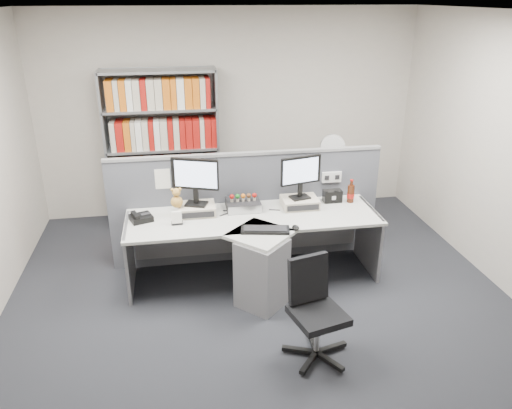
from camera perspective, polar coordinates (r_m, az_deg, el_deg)
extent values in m
plane|color=#2A2C31|center=(4.81, 1.32, -13.20)|extent=(5.50, 5.50, 0.00)
cube|color=beige|center=(6.77, -3.01, 10.24)|extent=(5.00, 0.04, 2.70)
cube|color=white|center=(3.88, 1.71, 20.97)|extent=(5.00, 5.50, 0.04)
cube|color=#54565F|center=(5.57, -1.03, -0.42)|extent=(3.00, 0.05, 1.25)
cube|color=#99999E|center=(5.35, -1.07, 5.83)|extent=(3.00, 0.07, 0.03)
cube|color=white|center=(5.63, 8.61, 3.14)|extent=(0.22, 0.04, 0.12)
cube|color=white|center=(5.34, -10.62, 3.02)|extent=(0.16, 0.00, 0.22)
cube|color=white|center=(5.34, -6.33, 3.30)|extent=(0.16, 0.00, 0.22)
cube|color=white|center=(5.53, 6.19, 3.99)|extent=(0.16, 0.00, 0.22)
cube|color=beige|center=(5.15, -0.31, -1.48)|extent=(2.60, 0.80, 0.03)
cube|color=beige|center=(4.79, 0.46, -3.43)|extent=(0.74, 0.74, 0.03)
cube|color=gray|center=(4.86, 0.69, -7.85)|extent=(0.57, 0.57, 0.69)
cube|color=gray|center=(5.27, -14.24, -5.81)|extent=(0.03, 0.70, 0.72)
cube|color=gray|center=(5.63, 12.70, -3.74)|extent=(0.03, 0.70, 0.72)
cube|color=gray|center=(5.62, -0.90, -3.28)|extent=(2.50, 0.02, 0.45)
cube|color=beige|center=(5.22, -6.79, -0.53)|extent=(0.38, 0.30, 0.10)
cube|color=black|center=(5.08, -6.69, -1.19)|extent=(0.34, 0.01, 0.06)
cube|color=beige|center=(5.37, 5.00, 0.25)|extent=(0.38, 0.30, 0.10)
cube|color=black|center=(5.24, 5.40, -0.38)|extent=(0.34, 0.01, 0.06)
cube|color=black|center=(5.19, -6.82, 0.07)|extent=(0.26, 0.22, 0.02)
cube|color=black|center=(5.16, -6.87, 0.97)|extent=(0.06, 0.04, 0.18)
cube|color=black|center=(5.08, -6.99, 3.48)|extent=(0.47, 0.20, 0.32)
cube|color=#C6D8FF|center=(5.06, -6.90, 3.41)|extent=(0.41, 0.16, 0.27)
cube|color=black|center=(5.35, 5.02, 0.83)|extent=(0.23, 0.19, 0.02)
cube|color=black|center=(5.32, 5.05, 1.64)|extent=(0.05, 0.04, 0.16)
cube|color=black|center=(5.24, 5.14, 3.91)|extent=(0.45, 0.14, 0.30)
cube|color=#C6D8FF|center=(5.22, 5.14, 3.84)|extent=(0.40, 0.10, 0.25)
cube|color=black|center=(5.30, -1.50, 0.00)|extent=(0.35, 0.31, 0.09)
cube|color=silver|center=(5.16, -1.25, -0.67)|extent=(0.35, 0.01, 0.09)
cylinder|color=beige|center=(5.25, -2.77, 0.47)|extent=(0.03, 0.03, 0.03)
sphere|color=#A5140F|center=(5.23, -2.78, 0.91)|extent=(0.05, 0.05, 0.05)
cylinder|color=beige|center=(5.25, -2.12, 0.52)|extent=(0.03, 0.03, 0.03)
sphere|color=#19721E|center=(5.24, -2.13, 0.95)|extent=(0.05, 0.05, 0.05)
cylinder|color=beige|center=(5.26, -1.47, 0.56)|extent=(0.03, 0.03, 0.03)
sphere|color=orange|center=(5.24, -1.48, 0.99)|extent=(0.05, 0.05, 0.05)
cylinder|color=beige|center=(5.27, -0.83, 0.60)|extent=(0.03, 0.03, 0.03)
sphere|color=#593319|center=(5.25, -0.83, 1.03)|extent=(0.05, 0.05, 0.05)
cylinder|color=beige|center=(5.28, -0.18, 0.64)|extent=(0.03, 0.03, 0.03)
sphere|color=#A5140F|center=(5.26, -0.18, 1.07)|extent=(0.05, 0.05, 0.05)
cube|color=black|center=(4.82, 1.06, -2.90)|extent=(0.49, 0.26, 0.03)
cube|color=black|center=(4.81, 1.06, -2.73)|extent=(0.43, 0.20, 0.01)
ellipsoid|color=black|center=(4.86, 4.54, -2.65)|extent=(0.07, 0.11, 0.04)
cube|color=black|center=(5.16, -12.98, -1.51)|extent=(0.26, 0.25, 0.06)
cube|color=black|center=(5.13, -13.63, -1.18)|extent=(0.10, 0.18, 0.03)
cube|color=black|center=(5.16, -12.51, -1.07)|extent=(0.11, 0.09, 0.01)
cube|color=black|center=(5.02, -8.99, -2.09)|extent=(0.11, 0.07, 0.02)
cube|color=white|center=(4.98, -9.03, -1.51)|extent=(0.10, 0.04, 0.11)
cube|color=white|center=(5.02, -9.05, -1.30)|extent=(0.10, 0.04, 0.11)
sphere|color=#BC8C3E|center=(5.14, -9.02, 0.30)|extent=(0.12, 0.12, 0.12)
sphere|color=#BC8C3E|center=(5.10, -9.09, 1.38)|extent=(0.09, 0.09, 0.09)
sphere|color=#BC8C3E|center=(5.09, -9.56, 1.67)|extent=(0.03, 0.03, 0.03)
sphere|color=#BC8C3E|center=(5.09, -8.68, 1.73)|extent=(0.03, 0.03, 0.03)
cube|color=black|center=(5.54, 8.71, 0.97)|extent=(0.20, 0.11, 0.13)
cylinder|color=#3F190A|center=(5.55, 10.76, 1.22)|extent=(0.08, 0.08, 0.19)
cylinder|color=#A5140F|center=(5.56, 10.75, 1.01)|extent=(0.08, 0.08, 0.05)
cylinder|color=#3F190A|center=(5.51, 10.85, 2.41)|extent=(0.03, 0.03, 0.05)
cylinder|color=#A5140F|center=(5.50, 10.88, 2.74)|extent=(0.03, 0.03, 0.01)
cube|color=gray|center=(6.57, -16.59, 5.78)|extent=(0.03, 0.40, 2.00)
cube|color=gray|center=(6.54, -4.47, 6.60)|extent=(0.03, 0.40, 2.00)
cube|color=gray|center=(6.70, -10.54, 6.68)|extent=(1.40, 0.02, 2.00)
cube|color=gray|center=(6.86, -9.96, -1.63)|extent=(1.38, 0.40, 0.03)
cube|color=gray|center=(6.67, -10.25, 2.27)|extent=(1.38, 0.40, 0.03)
cube|color=gray|center=(6.52, -10.56, 6.39)|extent=(1.38, 0.40, 0.03)
cube|color=gray|center=(6.40, -10.89, 10.69)|extent=(1.38, 0.40, 0.03)
cube|color=gray|center=(6.32, -11.20, 14.76)|extent=(1.38, 0.40, 0.03)
cube|color=#A5140F|center=(6.76, -10.07, -0.23)|extent=(1.24, 0.28, 0.36)
cube|color=orange|center=(6.58, -10.37, 3.77)|extent=(1.24, 0.28, 0.36)
cube|color=beige|center=(6.44, -10.69, 7.98)|extent=(1.24, 0.28, 0.36)
cube|color=white|center=(6.33, -11.02, 12.35)|extent=(1.24, 0.28, 0.36)
cube|color=gray|center=(6.61, 8.34, 0.62)|extent=(0.45, 0.60, 0.70)
cube|color=black|center=(6.28, 9.24, 1.03)|extent=(0.40, 0.02, 0.28)
cube|color=black|center=(6.41, 9.06, -1.63)|extent=(0.40, 0.02, 0.28)
cylinder|color=white|center=(6.48, 8.52, 3.61)|extent=(0.18, 0.18, 0.03)
cylinder|color=white|center=(6.45, 8.58, 4.50)|extent=(0.03, 0.03, 0.18)
cylinder|color=white|center=(6.36, 8.76, 6.54)|extent=(0.31, 0.14, 0.31)
cylinder|color=silver|center=(6.39, 8.68, 6.61)|extent=(0.30, 0.13, 0.31)
cylinder|color=silver|center=(4.31, 6.99, -14.55)|extent=(0.04, 0.04, 0.35)
cube|color=black|center=(4.20, 7.12, -12.45)|extent=(0.49, 0.49, 0.06)
cube|color=black|center=(4.19, 5.98, -8.38)|extent=(0.37, 0.18, 0.41)
cube|color=black|center=(4.49, 8.69, -15.82)|extent=(0.27, 0.11, 0.04)
cylinder|color=black|center=(4.55, 9.85, -15.55)|extent=(0.04, 0.04, 0.03)
cube|color=black|center=(4.54, 6.43, -15.16)|extent=(0.06, 0.27, 0.04)
cylinder|color=black|center=(4.63, 6.14, -14.49)|extent=(0.04, 0.04, 0.03)
cube|color=black|center=(4.43, 4.75, -16.20)|extent=(0.26, 0.14, 0.04)
cylinder|color=black|center=(4.45, 3.34, -16.18)|extent=(0.04, 0.04, 0.03)
cube|color=black|center=(4.31, 5.99, -17.60)|extent=(0.20, 0.23, 0.04)
cylinder|color=black|center=(4.25, 5.36, -18.56)|extent=(0.04, 0.04, 0.03)
cube|color=black|center=(4.35, 8.51, -17.34)|extent=(0.18, 0.25, 0.04)
cylinder|color=black|center=(4.31, 9.63, -18.10)|extent=(0.04, 0.04, 0.03)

